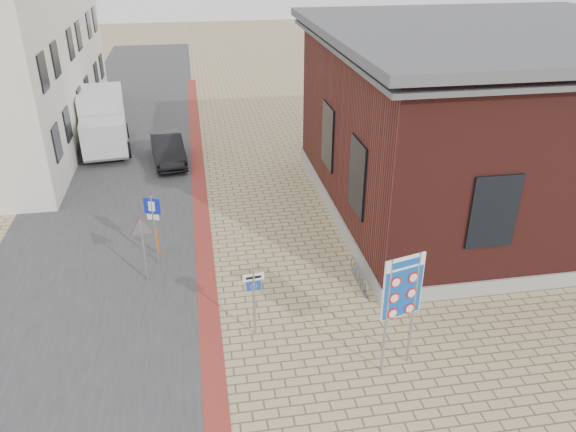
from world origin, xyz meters
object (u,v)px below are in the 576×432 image
object	(u,v)px
essen_sign	(254,293)
bollard	(158,242)
box_truck	(103,121)
parking_sign	(153,218)
border_sign	(403,289)
sedan	(168,149)

from	to	relation	value
essen_sign	bollard	world-z (taller)	essen_sign
box_truck	parking_sign	world-z (taller)	box_truck
parking_sign	border_sign	bearing A→B (deg)	-23.55
border_sign	essen_sign	distance (m)	3.88
sedan	border_sign	world-z (taller)	border_sign
box_truck	bollard	xyz separation A→B (m)	(2.92, -11.15, -0.91)
sedan	essen_sign	distance (m)	13.58
sedan	parking_sign	world-z (taller)	parking_sign
border_sign	parking_sign	size ratio (longest dim) A/B	1.32
sedan	parking_sign	distance (m)	9.18
border_sign	essen_sign	bearing A→B (deg)	136.52
box_truck	bollard	world-z (taller)	box_truck
sedan	parking_sign	xyz separation A→B (m)	(-0.19, -9.12, 0.98)
border_sign	sedan	bearing A→B (deg)	96.14
border_sign	bollard	bearing A→B (deg)	117.95
sedan	bollard	xyz separation A→B (m)	(-0.19, -8.65, -0.15)
border_sign	parking_sign	bearing A→B (deg)	120.13
sedan	bollard	size ratio (longest dim) A/B	3.95
box_truck	essen_sign	xyz separation A→B (m)	(5.62, -15.83, -0.07)
sedan	box_truck	distance (m)	4.07
box_truck	bollard	size ratio (longest dim) A/B	5.41
essen_sign	parking_sign	distance (m)	5.00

